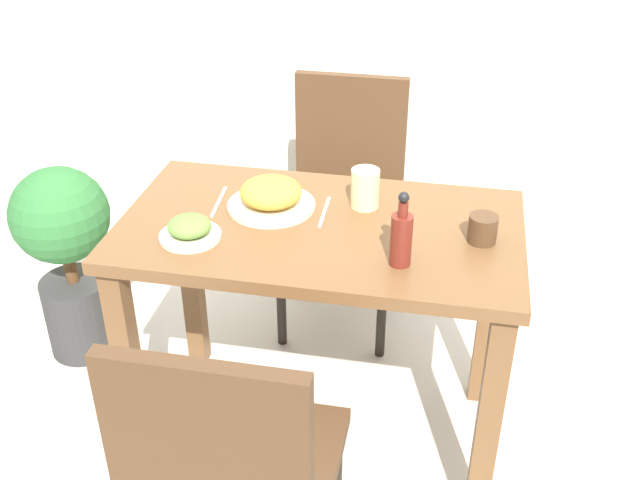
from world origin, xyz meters
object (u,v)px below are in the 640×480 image
at_px(side_plate, 190,229).
at_px(drink_cup, 483,229).
at_px(chair_far, 345,191).
at_px(sauce_bottle, 401,237).
at_px(juice_glass, 365,188).
at_px(food_plate, 271,195).
at_px(chair_near, 231,473).
at_px(potted_plant_left, 67,249).

bearing_deg(side_plate, drink_cup, 10.05).
xyz_separation_m(chair_far, sauce_bottle, (0.27, -0.81, 0.31)).
bearing_deg(juice_glass, chair_far, 104.86).
xyz_separation_m(food_plate, side_plate, (-0.16, -0.20, -0.01)).
xyz_separation_m(food_plate, sauce_bottle, (0.38, -0.22, 0.04)).
relative_size(side_plate, drink_cup, 2.15).
xyz_separation_m(chair_near, drink_cup, (0.48, 0.66, 0.27)).
relative_size(food_plate, sauce_bottle, 1.24).
bearing_deg(sauce_bottle, potted_plant_left, 161.19).
xyz_separation_m(chair_far, side_plate, (-0.27, -0.80, 0.26)).
relative_size(food_plate, potted_plant_left, 0.34).
relative_size(drink_cup, juice_glass, 0.67).
distance_m(chair_far, sauce_bottle, 0.91).
distance_m(drink_cup, sauce_bottle, 0.25).
bearing_deg(potted_plant_left, side_plate, -31.77).
height_order(chair_far, sauce_bottle, sauce_bottle).
height_order(chair_far, side_plate, chair_far).
bearing_deg(drink_cup, sauce_bottle, -142.80).
distance_m(chair_near, potted_plant_left, 1.25).
distance_m(chair_near, drink_cup, 0.86).
height_order(food_plate, potted_plant_left, food_plate).
bearing_deg(drink_cup, juice_glass, 158.22).
xyz_separation_m(chair_near, potted_plant_left, (-0.86, 0.90, -0.10)).
xyz_separation_m(chair_near, juice_glass, (0.16, 0.79, 0.29)).
xyz_separation_m(chair_far, drink_cup, (0.46, -0.67, 0.27)).
xyz_separation_m(chair_near, food_plate, (-0.09, 0.73, 0.28)).
bearing_deg(sauce_bottle, chair_near, -119.58).
distance_m(chair_far, food_plate, 0.66).
relative_size(chair_far, juice_glass, 8.15).
xyz_separation_m(food_plate, drink_cup, (0.57, -0.07, -0.00)).
distance_m(juice_glass, potted_plant_left, 1.10).
distance_m(chair_near, sauce_bottle, 0.66).
bearing_deg(chair_far, drink_cup, -55.10).
bearing_deg(potted_plant_left, drink_cup, -10.27).
relative_size(food_plate, drink_cup, 3.27).
height_order(food_plate, juice_glass, juice_glass).
bearing_deg(chair_near, sauce_bottle, -119.58).
height_order(side_plate, juice_glass, juice_glass).
bearing_deg(drink_cup, chair_near, -126.36).
relative_size(chair_far, sauce_bottle, 4.60).
relative_size(chair_near, chair_far, 1.00).
bearing_deg(food_plate, sauce_bottle, -29.90).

